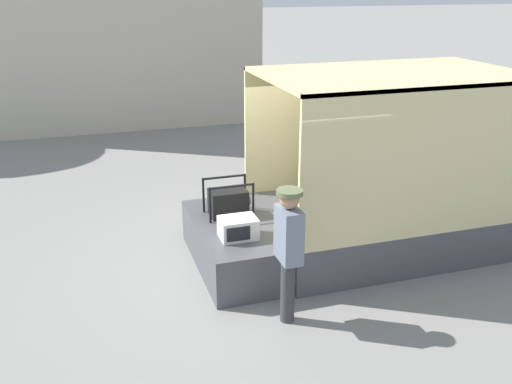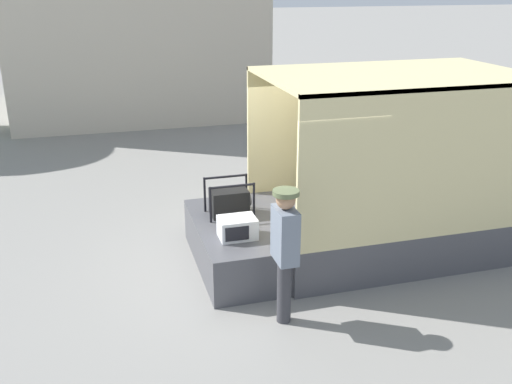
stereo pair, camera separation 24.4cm
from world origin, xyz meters
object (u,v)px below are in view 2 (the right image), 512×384
at_px(box_truck, 477,181).
at_px(microwave, 237,228).
at_px(worker_person, 285,243).
at_px(portable_generator, 230,202).

relative_size(box_truck, microwave, 11.40).
bearing_deg(worker_person, portable_generator, 95.59).
relative_size(microwave, worker_person, 0.29).
distance_m(box_truck, microwave, 4.29).
bearing_deg(portable_generator, microwave, -97.00).
height_order(microwave, worker_person, worker_person).
distance_m(microwave, worker_person, 1.26).
bearing_deg(box_truck, portable_generator, 174.97).
bearing_deg(worker_person, microwave, 104.33).
height_order(box_truck, microwave, box_truck).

